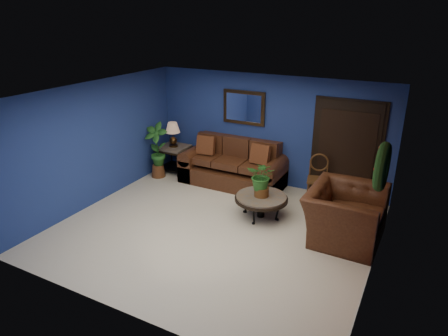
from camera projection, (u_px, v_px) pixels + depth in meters
The scene contains 18 objects.
floor at pixel (215, 229), 7.38m from camera, with size 5.50×5.50×0.00m, color beige.
wall_back at pixel (268, 131), 8.99m from camera, with size 5.50×0.04×2.50m, color navy.
wall_left at pixel (97, 143), 8.12m from camera, with size 0.04×5.00×2.50m, color navy.
wall_right_brick at pixel (382, 198), 5.73m from camera, with size 0.04×5.00×2.50m, color maroon.
ceiling at pixel (214, 94), 6.47m from camera, with size 5.50×5.00×0.02m, color white.
crown_molding at pixel (392, 117), 5.32m from camera, with size 0.03×5.00×0.14m, color white.
wall_mirror at pixel (244, 108), 9.04m from camera, with size 1.02×0.06×0.77m, color #442B14.
closet_door at pixel (346, 151), 8.28m from camera, with size 1.44×0.06×2.18m, color black.
wreath at pixel (382, 167), 5.64m from camera, with size 0.72×0.72×0.16m, color black.
sofa at pixel (234, 169), 9.26m from camera, with size 2.36×1.02×1.06m.
coffee_table at pixel (261, 199), 7.69m from camera, with size 1.03×1.03×0.44m.
end_table at pixel (174, 152), 9.89m from camera, with size 0.71×0.71×0.65m.
table_lamp at pixel (173, 132), 9.69m from camera, with size 0.35×0.35×0.59m.
side_chair at pixel (318, 175), 8.36m from camera, with size 0.51×0.51×0.99m.
armchair at pixel (345, 214), 6.92m from camera, with size 1.42×1.24×0.92m, color #4C2815.
coffee_plant at pixel (262, 177), 7.53m from camera, with size 0.56×0.50×0.71m.
floor_plant at pixel (353, 228), 6.65m from camera, with size 0.38×0.33×0.76m.
tall_plant at pixel (157, 149), 9.48m from camera, with size 0.60×0.43×1.34m.
Camera 1 is at (3.15, -5.65, 3.74)m, focal length 32.00 mm.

